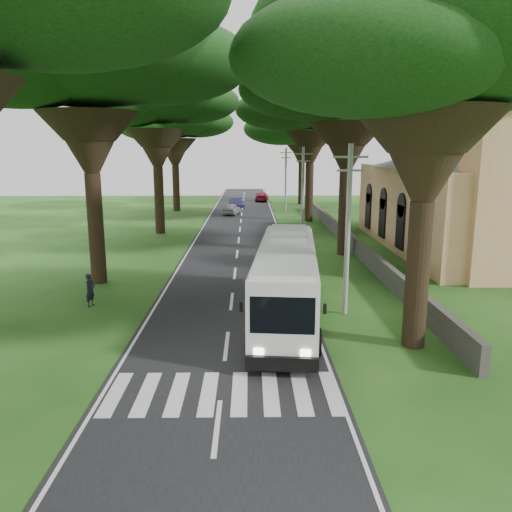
% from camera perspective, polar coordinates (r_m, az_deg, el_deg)
% --- Properties ---
extents(ground, '(140.00, 140.00, 0.00)m').
position_cam_1_polar(ground, '(18.51, -3.67, -12.60)').
color(ground, '#1D4C15').
rests_on(ground, ground).
extents(road, '(8.00, 120.00, 0.04)m').
position_cam_1_polar(road, '(42.52, -2.02, 1.57)').
color(road, black).
rests_on(road, ground).
extents(crosswalk, '(8.00, 3.00, 0.01)m').
position_cam_1_polar(crosswalk, '(16.72, -4.02, -15.45)').
color(crosswalk, silver).
rests_on(crosswalk, ground).
extents(property_wall, '(0.35, 50.00, 1.20)m').
position_cam_1_polar(property_wall, '(42.20, 10.27, 2.12)').
color(property_wall, '#383533').
rests_on(property_wall, ground).
extents(church, '(14.00, 24.00, 11.60)m').
position_cam_1_polar(church, '(42.02, 23.19, 7.24)').
color(church, tan).
rests_on(church, ground).
extents(pole_near, '(1.60, 0.24, 8.00)m').
position_cam_1_polar(pole_near, '(23.53, 10.45, 3.20)').
color(pole_near, gray).
rests_on(pole_near, ground).
extents(pole_mid, '(1.60, 0.24, 8.00)m').
position_cam_1_polar(pole_mid, '(43.20, 5.34, 7.28)').
color(pole_mid, gray).
rests_on(pole_mid, ground).
extents(pole_far, '(1.60, 0.24, 8.00)m').
position_cam_1_polar(pole_far, '(63.07, 3.42, 8.78)').
color(pole_far, gray).
rests_on(pole_far, ground).
extents(tree_l_mida, '(15.25, 15.25, 16.45)m').
position_cam_1_polar(tree_l_mida, '(30.64, -19.08, 21.52)').
color(tree_l_mida, black).
rests_on(tree_l_mida, ground).
extents(tree_l_midb, '(12.57, 12.57, 15.33)m').
position_cam_1_polar(tree_l_midb, '(47.80, -11.46, 17.46)').
color(tree_l_midb, black).
rests_on(tree_l_midb, ground).
extents(tree_l_far, '(12.43, 12.43, 14.44)m').
position_cam_1_polar(tree_l_far, '(65.61, -9.37, 15.25)').
color(tree_l_far, black).
rests_on(tree_l_far, ground).
extents(tree_r_near, '(13.17, 13.17, 14.64)m').
position_cam_1_polar(tree_r_near, '(20.32, 19.68, 22.61)').
color(tree_r_near, black).
rests_on(tree_r_near, ground).
extents(tree_r_mida, '(14.19, 14.19, 15.91)m').
position_cam_1_polar(tree_r_mida, '(37.82, 10.62, 19.46)').
color(tree_r_mida, black).
rests_on(tree_r_mida, ground).
extents(tree_r_midb, '(14.54, 14.54, 16.03)m').
position_cam_1_polar(tree_r_midb, '(55.44, 6.32, 17.20)').
color(tree_r_midb, black).
rests_on(tree_r_midb, ground).
extents(tree_r_far, '(15.18, 15.18, 14.98)m').
position_cam_1_polar(tree_r_far, '(73.31, 5.34, 15.05)').
color(tree_r_far, black).
rests_on(tree_r_far, ground).
extents(coach_bus, '(3.71, 12.24, 3.55)m').
position_cam_1_polar(coach_bus, '(22.80, 3.50, -2.72)').
color(coach_bus, silver).
rests_on(coach_bus, ground).
extents(distant_car_a, '(2.36, 4.17, 1.34)m').
position_cam_1_polar(distant_car_a, '(61.06, -2.79, 5.40)').
color(distant_car_a, '#9F9FA3').
rests_on(distant_car_a, road).
extents(distant_car_b, '(2.38, 4.17, 1.30)m').
position_cam_1_polar(distant_car_b, '(69.33, -2.21, 6.18)').
color(distant_car_b, navy).
rests_on(distant_car_b, road).
extents(distant_car_c, '(2.21, 4.86, 1.38)m').
position_cam_1_polar(distant_car_c, '(77.26, 0.66, 6.81)').
color(distant_car_c, maroon).
rests_on(distant_car_c, road).
extents(pedestrian, '(0.57, 0.70, 1.67)m').
position_cam_1_polar(pedestrian, '(26.36, -18.42, -3.71)').
color(pedestrian, black).
rests_on(pedestrian, ground).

